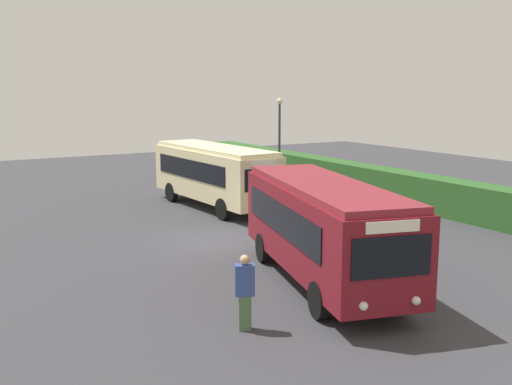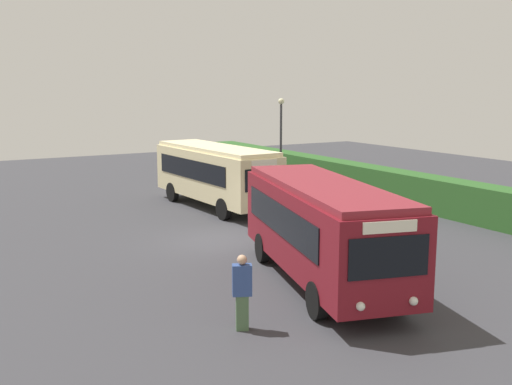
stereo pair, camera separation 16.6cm
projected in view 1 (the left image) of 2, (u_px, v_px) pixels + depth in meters
name	position (u px, v px, depth m)	size (l,w,h in m)	color
ground_plane	(218.00, 241.00, 23.52)	(64.00, 64.00, 0.00)	#38383D
bus_cream	(215.00, 172.00, 29.74)	(8.85, 2.87, 3.08)	beige
bus_maroon	(324.00, 226.00, 18.18)	(8.95, 4.68, 3.14)	maroon
person_left	(245.00, 183.00, 32.25)	(0.47, 0.48, 1.69)	black
person_center	(245.00, 290.00, 14.78)	(0.44, 0.54, 1.92)	#4C6B47
hedge_row	(430.00, 194.00, 29.12)	(44.00, 1.44, 1.69)	#2B5924
lamppost	(279.00, 131.00, 36.00)	(0.36, 0.36, 5.29)	#38383D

